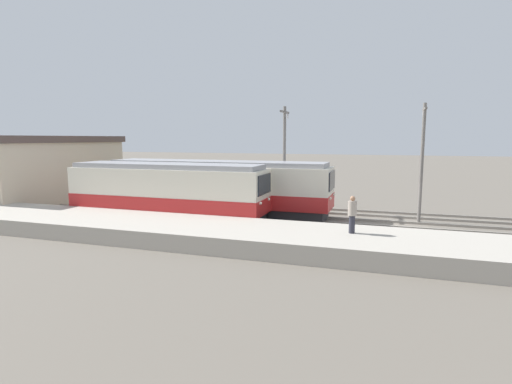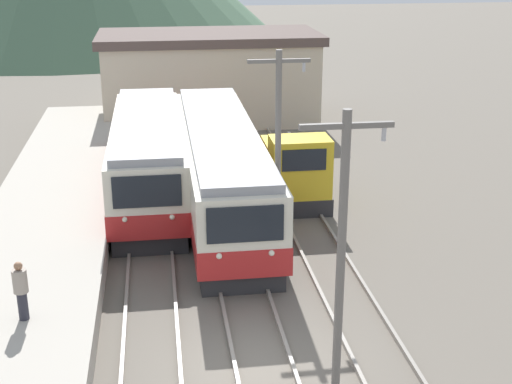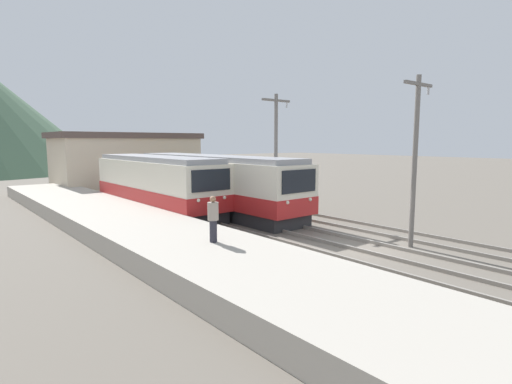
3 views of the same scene
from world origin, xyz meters
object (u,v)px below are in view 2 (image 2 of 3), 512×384
at_px(commuter_train_left, 148,161).
at_px(commuter_train_center, 221,172).
at_px(catenary_mast_near, 342,249).
at_px(catenary_mast_mid, 278,146).
at_px(person_on_platform, 21,288).
at_px(shunting_locomotive, 293,172).

distance_m(commuter_train_left, commuter_train_center, 3.38).
height_order(catenary_mast_near, catenary_mast_mid, same).
xyz_separation_m(commuter_train_left, catenary_mast_near, (4.31, -14.23, 2.16)).
relative_size(commuter_train_center, person_on_platform, 9.15).
relative_size(commuter_train_center, catenary_mast_near, 2.17).
relative_size(shunting_locomotive, person_on_platform, 2.93).
relative_size(commuter_train_center, shunting_locomotive, 3.12).
bearing_deg(catenary_mast_near, commuter_train_left, 106.84).
height_order(commuter_train_center, person_on_platform, commuter_train_center).
height_order(catenary_mast_near, person_on_platform, catenary_mast_near).
bearing_deg(catenary_mast_near, commuter_train_center, 96.96).
bearing_deg(person_on_platform, catenary_mast_near, -23.28).
bearing_deg(catenary_mast_mid, catenary_mast_near, -90.00).
relative_size(shunting_locomotive, catenary_mast_near, 0.69).
distance_m(commuter_train_left, shunting_locomotive, 5.90).
relative_size(catenary_mast_mid, person_on_platform, 4.23).
bearing_deg(shunting_locomotive, catenary_mast_near, -96.45).
height_order(shunting_locomotive, person_on_platform, shunting_locomotive).
bearing_deg(shunting_locomotive, commuter_train_center, -164.01).
bearing_deg(commuter_train_left, commuter_train_center, -34.01).
distance_m(commuter_train_center, person_on_platform, 10.92).
distance_m(shunting_locomotive, person_on_platform, 13.45).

